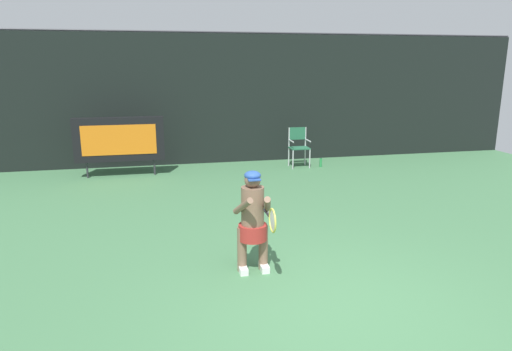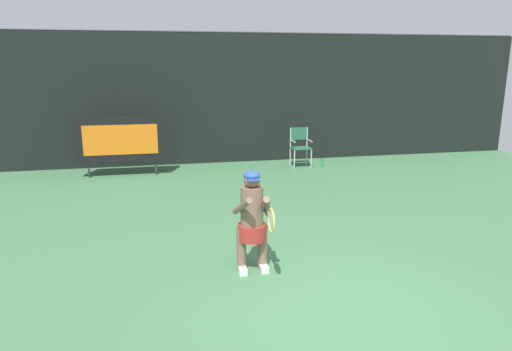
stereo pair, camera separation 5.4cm
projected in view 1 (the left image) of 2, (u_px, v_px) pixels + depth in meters
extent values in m
cube|color=#42754B|center=(340.00, 310.00, 5.37)|extent=(18.00, 22.00, 0.02)
cube|color=black|center=(226.00, 100.00, 13.00)|extent=(18.00, 0.12, 3.60)
cylinder|color=#38383D|center=(225.00, 32.00, 12.57)|extent=(18.00, 0.05, 0.05)
cube|color=black|center=(119.00, 139.00, 11.48)|extent=(2.20, 0.20, 1.10)
cube|color=orange|center=(119.00, 140.00, 11.38)|extent=(1.80, 0.01, 0.75)
cylinder|color=#2D2D33|center=(87.00, 170.00, 11.48)|extent=(0.05, 0.05, 0.40)
cylinder|color=#2D2D33|center=(155.00, 167.00, 11.83)|extent=(0.05, 0.05, 0.40)
cylinder|color=#B7B7BC|center=(293.00, 160.00, 12.44)|extent=(0.04, 0.04, 0.52)
cylinder|color=#B7B7BC|center=(310.00, 159.00, 12.54)|extent=(0.04, 0.04, 0.52)
cylinder|color=#B7B7BC|center=(289.00, 157.00, 12.82)|extent=(0.04, 0.04, 0.52)
cylinder|color=#B7B7BC|center=(305.00, 156.00, 12.92)|extent=(0.04, 0.04, 0.52)
cube|color=#255F41|center=(299.00, 148.00, 12.62)|extent=(0.52, 0.44, 0.03)
cylinder|color=#B7B7BC|center=(289.00, 138.00, 12.69)|extent=(0.04, 0.04, 0.56)
cylinder|color=#B7B7BC|center=(306.00, 137.00, 12.79)|extent=(0.04, 0.04, 0.56)
cube|color=#255F41|center=(297.00, 133.00, 12.72)|extent=(0.48, 0.02, 0.34)
cylinder|color=#B7B7BC|center=(291.00, 141.00, 12.52)|extent=(0.04, 0.44, 0.04)
cylinder|color=#B7B7BC|center=(308.00, 140.00, 12.62)|extent=(0.04, 0.44, 0.04)
cylinder|color=#2B8D48|center=(321.00, 163.00, 12.73)|extent=(0.07, 0.07, 0.24)
cylinder|color=black|center=(321.00, 158.00, 12.70)|extent=(0.03, 0.03, 0.03)
cube|color=white|center=(243.00, 269.00, 6.31)|extent=(0.11, 0.26, 0.09)
cube|color=white|center=(264.00, 267.00, 6.37)|extent=(0.11, 0.26, 0.09)
cylinder|color=brown|center=(242.00, 249.00, 6.29)|extent=(0.13, 0.13, 0.64)
cylinder|color=brown|center=(263.00, 247.00, 6.35)|extent=(0.13, 0.13, 0.64)
cylinder|color=#A42B26|center=(253.00, 232.00, 6.26)|extent=(0.39, 0.39, 0.22)
cylinder|color=brown|center=(253.00, 207.00, 6.18)|extent=(0.31, 0.31, 0.56)
sphere|color=brown|center=(253.00, 180.00, 6.09)|extent=(0.22, 0.22, 0.22)
ellipsoid|color=#284C93|center=(253.00, 175.00, 6.08)|extent=(0.22, 0.22, 0.12)
cube|color=#284C93|center=(254.00, 180.00, 5.99)|extent=(0.17, 0.12, 0.02)
cylinder|color=brown|center=(243.00, 206.00, 5.97)|extent=(0.20, 0.49, 0.34)
cylinder|color=brown|center=(267.00, 205.00, 6.04)|extent=(0.20, 0.49, 0.34)
cylinder|color=white|center=(271.00, 215.00, 5.95)|extent=(0.13, 0.12, 0.12)
cylinder|color=black|center=(267.00, 213.00, 5.96)|extent=(0.03, 0.28, 0.03)
torus|color=#D1CB49|center=(273.00, 221.00, 5.67)|extent=(0.02, 0.31, 0.31)
ellipsoid|color=silver|center=(273.00, 221.00, 5.67)|extent=(0.01, 0.26, 0.26)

